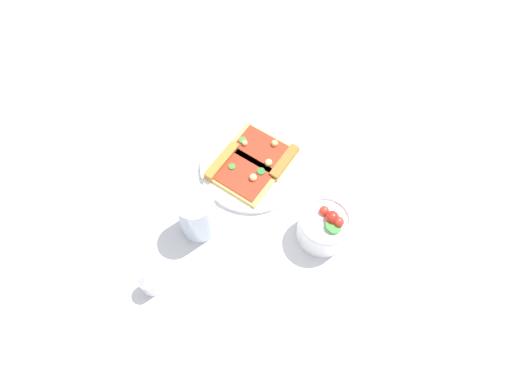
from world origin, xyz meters
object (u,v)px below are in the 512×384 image
at_px(soda_glass, 197,216).
at_px(paper_napkin, 336,101).
at_px(plate, 252,166).
at_px(pepper_shaker, 149,283).
at_px(pizza_slice_far, 266,153).
at_px(pizza_slice_near, 238,172).
at_px(salad_bowl, 324,226).

height_order(soda_glass, paper_napkin, soda_glass).
xyz_separation_m(plate, pepper_shaker, (-0.12, -0.30, 0.02)).
height_order(pizza_slice_far, pepper_shaker, pepper_shaker).
relative_size(pizza_slice_near, pizza_slice_far, 0.98).
relative_size(pizza_slice_near, pepper_shaker, 2.48).
distance_m(plate, pizza_slice_near, 0.04).
distance_m(plate, paper_napkin, 0.26).
height_order(plate, pizza_slice_near, pizza_slice_near).
distance_m(pizza_slice_far, paper_napkin, 0.23).
bearing_deg(plate, salad_bowl, -34.79).
height_order(plate, pepper_shaker, pepper_shaker).
bearing_deg(paper_napkin, pizza_slice_far, -123.49).
distance_m(salad_bowl, pepper_shaker, 0.34).
bearing_deg(plate, paper_napkin, 55.94).
relative_size(pizza_slice_far, paper_napkin, 1.02).
xyz_separation_m(salad_bowl, paper_napkin, (-0.02, 0.34, -0.04)).
height_order(paper_napkin, pepper_shaker, pepper_shaker).
bearing_deg(soda_glass, pizza_slice_far, 63.35).
height_order(pizza_slice_far, salad_bowl, salad_bowl).
xyz_separation_m(pizza_slice_near, pepper_shaker, (-0.10, -0.27, 0.01)).
xyz_separation_m(pizza_slice_far, pepper_shaker, (-0.15, -0.33, 0.01)).
bearing_deg(pizza_slice_far, salad_bowl, -45.45).
relative_size(plate, pizza_slice_near, 1.43).
bearing_deg(pizza_slice_near, pepper_shaker, -110.37).
bearing_deg(pizza_slice_far, pepper_shaker, -114.10).
bearing_deg(salad_bowl, soda_glass, -170.91).
relative_size(pizza_slice_far, soda_glass, 1.38).
xyz_separation_m(pizza_slice_near, soda_glass, (-0.05, -0.13, 0.03)).
distance_m(plate, salad_bowl, 0.21).
relative_size(pizza_slice_near, soda_glass, 1.35).
relative_size(pizza_slice_near, paper_napkin, 1.00).
distance_m(salad_bowl, paper_napkin, 0.34).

